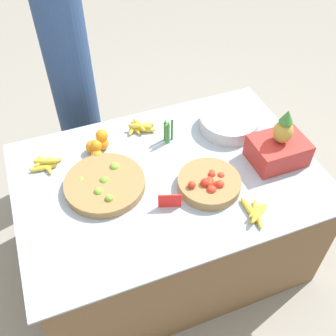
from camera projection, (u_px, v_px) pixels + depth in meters
ground_plane at (168, 250)px, 2.77m from camera, size 12.00×12.00×0.00m
market_table at (168, 216)px, 2.49m from camera, size 1.69×1.17×0.79m
lime_bowl at (105, 184)px, 2.12m from camera, size 0.44×0.44×0.08m
tomato_basket at (209, 183)px, 2.11m from camera, size 0.34×0.34×0.09m
orange_pile at (98, 146)px, 2.30m from camera, size 0.14×0.16×0.13m
metal_bowl at (229, 123)px, 2.45m from camera, size 0.37×0.37×0.09m
price_sign at (170, 201)px, 2.01m from camera, size 0.12×0.04×0.09m
produce_crate at (279, 147)px, 2.21m from camera, size 0.31×0.24×0.36m
veg_bundle at (168, 132)px, 2.35m from camera, size 0.06×0.05×0.15m
banana_bunch_back_center at (45, 164)px, 2.23m from camera, size 0.19×0.18×0.06m
banana_bunch_middle_left at (256, 212)px, 1.99m from camera, size 0.16×0.22×0.05m
banana_bunch_front_left at (140, 127)px, 2.45m from camera, size 0.20×0.16×0.06m
vendor_person at (74, 88)px, 2.73m from camera, size 0.30×0.30×1.74m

